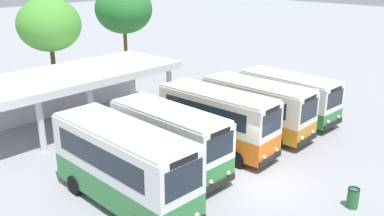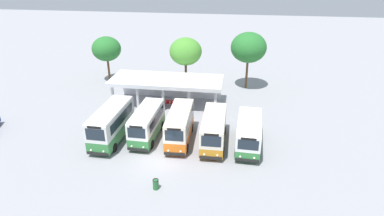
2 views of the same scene
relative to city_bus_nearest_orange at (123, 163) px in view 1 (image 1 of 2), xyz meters
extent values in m
plane|color=#939399|center=(5.58, -3.23, -1.93)|extent=(180.00, 180.00, 0.00)
cylinder|color=black|center=(1.02, -2.28, -1.48)|extent=(0.25, 0.91, 0.90)
cylinder|color=black|center=(1.15, 2.24, -1.48)|extent=(0.25, 0.91, 0.90)
cylinder|color=black|center=(-1.01, 2.30, -1.48)|extent=(0.25, 0.91, 0.90)
cube|color=#337F3D|center=(0.00, 0.01, -0.95)|extent=(2.47, 7.35, 1.19)
cube|color=silver|center=(0.00, 0.01, 0.55)|extent=(2.47, 7.35, 1.82)
cube|color=silver|center=(0.00, 0.01, 1.52)|extent=(2.40, 7.13, 0.12)
cube|color=#1E2833|center=(-0.11, -3.61, 0.60)|extent=(1.86, 0.10, 1.18)
cube|color=black|center=(-0.11, -3.61, 1.34)|extent=(1.36, 0.09, 0.24)
cube|color=#1E2833|center=(1.12, 0.08, 0.60)|extent=(0.21, 5.83, 1.00)
cube|color=#1E2833|center=(-1.12, 0.15, 0.60)|extent=(0.21, 5.83, 1.00)
sphere|color=#EAEACC|center=(0.52, -3.67, -1.10)|extent=(0.20, 0.20, 0.20)
cylinder|color=black|center=(4.43, -1.16, -1.48)|extent=(0.24, 0.90, 0.90)
cylinder|color=black|center=(2.41, -1.12, -1.48)|extent=(0.24, 0.90, 0.90)
cylinder|color=black|center=(4.53, 2.90, -1.48)|extent=(0.24, 0.90, 0.90)
cylinder|color=black|center=(2.50, 2.95, -1.48)|extent=(0.24, 0.90, 0.90)
cube|color=#337F3D|center=(3.47, 0.89, -1.02)|extent=(2.28, 6.60, 1.05)
cube|color=white|center=(3.47, 0.89, 0.33)|extent=(2.28, 6.60, 1.64)
cube|color=white|center=(3.47, 0.89, 1.20)|extent=(2.21, 6.40, 0.12)
cube|color=black|center=(3.39, -2.41, -1.41)|extent=(2.02, 0.15, 0.28)
cube|color=#1E2833|center=(3.39, -2.37, 0.38)|extent=(1.74, 0.09, 1.06)
cube|color=black|center=(3.39, -2.37, 1.02)|extent=(1.28, 0.08, 0.24)
cube|color=#1E2833|center=(4.52, 0.97, 0.38)|extent=(0.16, 5.24, 0.90)
cube|color=#1E2833|center=(2.42, 1.02, 0.38)|extent=(0.16, 5.24, 0.90)
sphere|color=#EAEACC|center=(3.98, -2.42, -1.10)|extent=(0.20, 0.20, 0.20)
sphere|color=#EAEACC|center=(2.81, -2.39, -1.10)|extent=(0.20, 0.20, 0.20)
cylinder|color=black|center=(7.99, -1.31, -1.48)|extent=(0.25, 0.91, 0.90)
cylinder|color=black|center=(5.99, -1.37, -1.48)|extent=(0.25, 0.91, 0.90)
cylinder|color=black|center=(7.87, 2.86, -1.48)|extent=(0.25, 0.91, 0.90)
cylinder|color=black|center=(5.87, 2.80, -1.48)|extent=(0.25, 0.91, 0.90)
cube|color=orange|center=(6.93, 0.74, -0.96)|extent=(2.29, 6.79, 1.17)
cube|color=beige|center=(6.93, 0.74, 0.47)|extent=(2.29, 6.79, 1.68)
cube|color=beige|center=(6.93, 0.74, 1.37)|extent=(2.22, 6.59, 0.12)
cube|color=black|center=(7.03, -2.65, -1.41)|extent=(2.00, 0.16, 0.28)
cube|color=#1E2833|center=(7.03, -2.61, 0.52)|extent=(1.72, 0.10, 1.09)
cube|color=black|center=(7.03, -2.61, 1.19)|extent=(1.26, 0.09, 0.24)
cube|color=#1E2833|center=(7.97, 0.87, 0.52)|extent=(0.20, 5.39, 0.92)
cube|color=#1E2833|center=(5.89, 0.81, 0.52)|extent=(0.20, 5.39, 0.92)
sphere|color=#EAEACC|center=(7.61, -2.62, -1.10)|extent=(0.20, 0.20, 0.20)
sphere|color=#EAEACC|center=(6.45, -2.66, -1.10)|extent=(0.20, 0.20, 0.20)
cylinder|color=black|center=(11.48, -1.49, -1.48)|extent=(0.23, 0.90, 0.90)
cylinder|color=black|center=(9.37, -1.52, -1.48)|extent=(0.23, 0.90, 0.90)
cylinder|color=black|center=(11.42, 2.69, -1.48)|extent=(0.23, 0.90, 0.90)
cylinder|color=black|center=(9.32, 2.66, -1.48)|extent=(0.23, 0.90, 0.90)
cube|color=orange|center=(10.40, 0.59, -1.06)|extent=(2.29, 6.77, 0.97)
cube|color=beige|center=(10.40, 0.59, 0.26)|extent=(2.29, 6.77, 1.69)
cube|color=beige|center=(10.40, 0.59, 1.17)|extent=(2.22, 6.57, 0.12)
cube|color=black|center=(10.44, -2.82, -1.41)|extent=(2.09, 0.13, 0.28)
cube|color=#1E2833|center=(10.44, -2.77, 0.31)|extent=(1.81, 0.07, 1.10)
cube|color=black|center=(10.44, -2.77, 0.99)|extent=(1.32, 0.07, 0.24)
cube|color=#1E2833|center=(11.49, 0.70, 0.31)|extent=(0.11, 5.40, 0.93)
cube|color=#1E2833|center=(9.31, 0.67, 0.31)|extent=(0.11, 5.40, 0.93)
sphere|color=#EAEACC|center=(11.05, -2.80, -1.10)|extent=(0.20, 0.20, 0.20)
sphere|color=#EAEACC|center=(9.84, -2.81, -1.10)|extent=(0.20, 0.20, 0.20)
cylinder|color=black|center=(14.86, -1.52, -1.48)|extent=(0.26, 0.91, 0.90)
cylinder|color=black|center=(12.70, -1.43, -1.48)|extent=(0.26, 0.91, 0.90)
cylinder|color=black|center=(15.03, 2.48, -1.48)|extent=(0.26, 0.91, 0.90)
cylinder|color=black|center=(12.87, 2.57, -1.48)|extent=(0.26, 0.91, 0.90)
cube|color=#337F3D|center=(13.87, 0.53, -1.09)|extent=(2.53, 6.56, 0.91)
cube|color=white|center=(13.87, 0.53, 0.13)|extent=(2.53, 6.56, 1.54)
cube|color=white|center=(13.87, 0.53, 0.96)|extent=(2.46, 6.36, 0.12)
cube|color=black|center=(13.73, -2.74, -1.41)|extent=(2.15, 0.19, 0.28)
cube|color=#1E2833|center=(13.73, -2.69, 0.18)|extent=(1.86, 0.13, 1.00)
cube|color=black|center=(13.73, -2.69, 0.78)|extent=(1.36, 0.11, 0.24)
cube|color=#1E2833|center=(14.99, 0.58, 0.18)|extent=(0.26, 5.17, 0.85)
cube|color=#1E2833|center=(12.75, 0.67, 0.18)|extent=(0.26, 5.17, 0.85)
sphere|color=#EAEACC|center=(14.35, -2.75, -1.10)|extent=(0.20, 0.20, 0.20)
sphere|color=#EAEACC|center=(13.11, -2.70, -1.10)|extent=(0.20, 0.20, 0.20)
cylinder|color=silver|center=(0.39, 7.67, -0.33)|extent=(0.36, 0.36, 3.20)
cylinder|color=silver|center=(3.59, 7.67, -0.33)|extent=(0.36, 0.36, 3.20)
cylinder|color=silver|center=(6.79, 7.67, -0.33)|extent=(0.36, 0.36, 3.20)
cylinder|color=silver|center=(10.00, 7.67, -0.33)|extent=(0.36, 0.36, 3.20)
cube|color=white|center=(3.59, 12.27, -0.33)|extent=(13.61, 0.20, 3.20)
cube|color=white|center=(3.59, 9.87, 1.37)|extent=(14.11, 5.50, 0.20)
cube|color=white|center=(3.59, 7.17, 1.13)|extent=(14.11, 0.10, 0.28)
cylinder|color=slate|center=(2.85, 8.62, -1.71)|extent=(0.03, 0.03, 0.44)
cylinder|color=slate|center=(2.50, 8.63, -1.71)|extent=(0.03, 0.03, 0.44)
cylinder|color=slate|center=(2.86, 8.97, -1.71)|extent=(0.03, 0.03, 0.44)
cylinder|color=slate|center=(2.51, 8.98, -1.71)|extent=(0.03, 0.03, 0.44)
cube|color=#B21E1E|center=(2.68, 8.80, -1.47)|extent=(0.45, 0.45, 0.04)
cube|color=#B21E1E|center=(2.69, 9.00, -1.27)|extent=(0.44, 0.06, 0.40)
cylinder|color=slate|center=(3.43, 8.65, -1.71)|extent=(0.03, 0.03, 0.44)
cylinder|color=slate|center=(3.08, 8.66, -1.71)|extent=(0.03, 0.03, 0.44)
cylinder|color=slate|center=(3.44, 9.00, -1.71)|extent=(0.03, 0.03, 0.44)
cylinder|color=slate|center=(3.09, 9.01, -1.71)|extent=(0.03, 0.03, 0.44)
cube|color=#B21E1E|center=(3.26, 8.83, -1.47)|extent=(0.45, 0.45, 0.04)
cube|color=#B21E1E|center=(3.26, 9.03, -1.27)|extent=(0.44, 0.06, 0.40)
cylinder|color=slate|center=(4.00, 8.73, -1.71)|extent=(0.03, 0.03, 0.44)
cylinder|color=slate|center=(3.65, 8.74, -1.71)|extent=(0.03, 0.03, 0.44)
cylinder|color=slate|center=(4.02, 9.08, -1.71)|extent=(0.03, 0.03, 0.44)
cylinder|color=slate|center=(3.66, 9.10, -1.71)|extent=(0.03, 0.03, 0.44)
cube|color=#B21E1E|center=(3.83, 8.91, -1.47)|extent=(0.45, 0.45, 0.04)
cube|color=#B21E1E|center=(3.84, 9.11, -1.27)|extent=(0.44, 0.06, 0.40)
cylinder|color=slate|center=(4.58, 8.71, -1.71)|extent=(0.03, 0.03, 0.44)
cylinder|color=slate|center=(4.23, 8.72, -1.71)|extent=(0.03, 0.03, 0.44)
cylinder|color=slate|center=(4.59, 9.06, -1.71)|extent=(0.03, 0.03, 0.44)
cylinder|color=slate|center=(4.24, 9.07, -1.71)|extent=(0.03, 0.03, 0.44)
cube|color=#B21E1E|center=(4.41, 8.89, -1.47)|extent=(0.45, 0.45, 0.04)
cube|color=#B21E1E|center=(4.42, 9.09, -1.27)|extent=(0.44, 0.06, 0.40)
cylinder|color=slate|center=(5.16, 8.70, -1.71)|extent=(0.03, 0.03, 0.44)
cylinder|color=slate|center=(4.80, 8.71, -1.71)|extent=(0.03, 0.03, 0.44)
cylinder|color=slate|center=(5.17, 9.05, -1.71)|extent=(0.03, 0.03, 0.44)
cylinder|color=slate|center=(4.82, 9.06, -1.71)|extent=(0.03, 0.03, 0.44)
cube|color=#B21E1E|center=(4.99, 8.88, -1.47)|extent=(0.45, 0.45, 0.04)
cube|color=#B21E1E|center=(4.99, 9.08, -1.27)|extent=(0.44, 0.06, 0.40)
cylinder|color=brown|center=(5.27, 14.66, 0.11)|extent=(0.32, 0.32, 4.07)
ellipsoid|color=#4C9933|center=(5.27, 14.66, 3.79)|extent=(4.39, 4.39, 3.73)
cylinder|color=brown|center=(13.73, 17.12, 0.13)|extent=(0.32, 0.32, 4.11)
ellipsoid|color=#28722D|center=(13.73, 17.12, 4.04)|extent=(4.95, 4.95, 4.21)
cylinder|color=#266633|center=(6.37, -7.18, -1.50)|extent=(0.48, 0.48, 0.85)
torus|color=black|center=(6.37, -7.18, -1.06)|extent=(0.49, 0.49, 0.06)
camera|label=1|loc=(-9.64, -12.95, 7.87)|focal=39.77mm
camera|label=2|loc=(12.38, -27.80, 15.12)|focal=30.27mm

